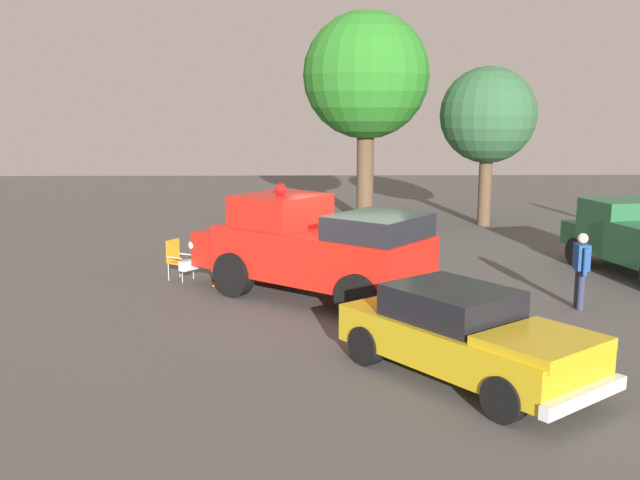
% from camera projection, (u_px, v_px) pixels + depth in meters
% --- Properties ---
extents(ground_plane, '(60.00, 60.00, 0.00)m').
position_uv_depth(ground_plane, '(350.00, 303.00, 16.27)').
color(ground_plane, '#514F4C').
extents(vintage_fire_truck, '(6.01, 5.40, 2.59)m').
position_uv_depth(vintage_fire_truck, '(312.00, 247.00, 16.52)').
color(vintage_fire_truck, black).
rests_on(vintage_fire_truck, ground).
extents(classic_hot_rod, '(4.09, 4.60, 1.46)m').
position_uv_depth(classic_hot_rod, '(467.00, 335.00, 11.65)').
color(classic_hot_rod, black).
rests_on(classic_hot_rod, ground).
extents(lawn_chair_near_truck, '(0.55, 0.53, 1.02)m').
position_uv_depth(lawn_chair_near_truck, '(385.00, 290.00, 15.11)').
color(lawn_chair_near_truck, '#B7BABF').
rests_on(lawn_chair_near_truck, ground).
extents(lawn_chair_by_car, '(0.67, 0.67, 1.02)m').
position_uv_depth(lawn_chair_by_car, '(177.00, 257.00, 18.41)').
color(lawn_chair_by_car, '#B7BABF').
rests_on(lawn_chair_by_car, ground).
extents(spectator_seated, '(0.42, 0.56, 1.29)m').
position_uv_depth(spectator_seated, '(386.00, 286.00, 14.96)').
color(spectator_seated, '#383842').
rests_on(spectator_seated, ground).
extents(spectator_standing, '(0.28, 0.64, 1.68)m').
position_uv_depth(spectator_standing, '(581.00, 266.00, 15.67)').
color(spectator_standing, '#2D334C').
rests_on(spectator_standing, ground).
extents(oak_tree_left, '(3.46, 3.46, 5.75)m').
position_uv_depth(oak_tree_left, '(488.00, 116.00, 26.12)').
color(oak_tree_left, brown).
rests_on(oak_tree_left, ground).
extents(oak_tree_right, '(4.70, 4.70, 7.82)m').
position_uv_depth(oak_tree_right, '(366.00, 77.00, 26.89)').
color(oak_tree_right, brown).
rests_on(oak_tree_right, ground).
extents(traffic_cone, '(0.40, 0.40, 0.64)m').
position_uv_depth(traffic_cone, '(221.00, 272.00, 17.91)').
color(traffic_cone, orange).
rests_on(traffic_cone, ground).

